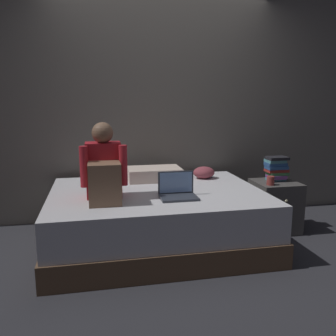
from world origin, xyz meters
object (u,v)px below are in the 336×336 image
at_px(bed, 157,218).
at_px(laptop, 178,191).
at_px(person_sitting, 104,171).
at_px(nightstand, 275,206).
at_px(pillow, 154,174).
at_px(mug, 270,181).
at_px(book_stack, 276,168).
at_px(clothes_pile, 204,173).

xyz_separation_m(bed, laptop, (0.14, -0.28, 0.33)).
bearing_deg(person_sitting, laptop, -6.31).
xyz_separation_m(person_sitting, laptop, (0.62, -0.07, -0.20)).
bearing_deg(bed, nightstand, 5.67).
xyz_separation_m(pillow, mug, (1.12, -0.44, -0.03)).
distance_m(book_stack, mug, 0.24).
bearing_deg(person_sitting, mug, 7.47).
height_order(laptop, clothes_pile, laptop).
bearing_deg(book_stack, mug, -131.71).
bearing_deg(clothes_pile, bed, -144.92).
xyz_separation_m(nightstand, pillow, (-1.25, 0.32, 0.34)).
bearing_deg(nightstand, book_stack, 67.68).
distance_m(bed, laptop, 0.45).
relative_size(person_sitting, mug, 7.28).
xyz_separation_m(book_stack, clothes_pile, (-0.72, 0.24, -0.07)).
bearing_deg(clothes_pile, nightstand, -22.55).
bearing_deg(clothes_pile, mug, -35.73).
relative_size(book_stack, clothes_pile, 1.12).
height_order(nightstand, book_stack, book_stack).
xyz_separation_m(laptop, clothes_pile, (0.46, 0.70, 0.00)).
distance_m(laptop, mug, 1.07).
xyz_separation_m(bed, pillow, (0.05, 0.45, 0.34)).
height_order(bed, mug, mug).
bearing_deg(person_sitting, nightstand, 10.69).
xyz_separation_m(nightstand, clothes_pile, (-0.70, 0.29, 0.33)).
distance_m(bed, pillow, 0.56).
xyz_separation_m(person_sitting, clothes_pile, (1.09, 0.63, -0.19)).
distance_m(nightstand, mug, 0.36).
height_order(laptop, book_stack, book_stack).
bearing_deg(pillow, laptop, -83.32).
distance_m(person_sitting, book_stack, 1.85).
bearing_deg(mug, clothes_pile, 144.27).
bearing_deg(pillow, book_stack, -12.15).
distance_m(nightstand, laptop, 1.27).
bearing_deg(clothes_pile, pillow, 176.89).
bearing_deg(book_stack, bed, -172.35).
distance_m(nightstand, pillow, 1.33).
bearing_deg(nightstand, clothes_pile, 157.45).
distance_m(nightstand, book_stack, 0.40).
xyz_separation_m(bed, nightstand, (1.30, 0.13, -0.00)).
height_order(person_sitting, mug, person_sitting).
relative_size(bed, nightstand, 3.78).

